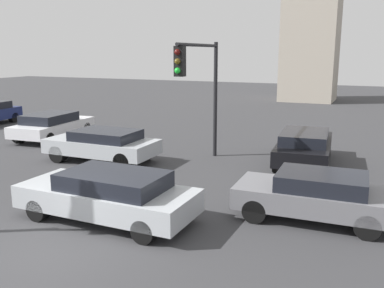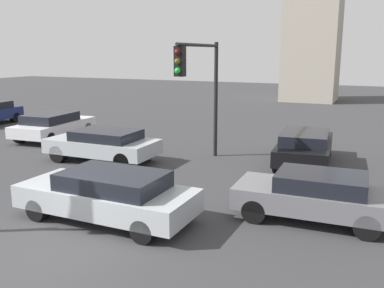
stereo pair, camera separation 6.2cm
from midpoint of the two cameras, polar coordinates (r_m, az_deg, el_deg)
The scene contains 7 objects.
ground_plane at distance 10.42m, azimuth -18.13°, elevation -13.25°, with size 107.79×107.79×0.00m, color #38383A.
traffic_light_0 at distance 16.05m, azimuth 1.10°, elevation 9.12°, with size 0.37×4.06×4.78m.
car_0 at distance 23.01m, azimuth -18.09°, elevation 2.47°, with size 2.38×4.71×1.33m.
car_1 at distance 17.35m, azimuth 15.00°, elevation -0.30°, with size 2.34×4.86×1.35m.
car_2 at distance 17.58m, azimuth -11.73°, elevation -0.01°, with size 4.53×2.05×1.31m.
car_5 at distance 11.47m, azimuth -11.01°, elevation -6.64°, with size 4.81×1.99×1.33m.
car_6 at distance 11.71m, azimuth 16.28°, elevation -6.58°, with size 4.08×1.95×1.29m.
Camera 2 is at (6.56, -6.82, 4.37)m, focal length 39.73 mm.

